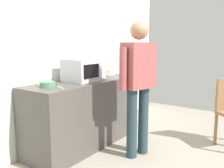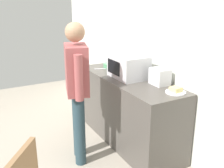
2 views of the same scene
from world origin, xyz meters
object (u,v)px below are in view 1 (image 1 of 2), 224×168
(toaster, at_px, (94,70))
(person_standing, at_px, (138,79))
(salad_bowl, at_px, (47,84))
(microwave, at_px, (83,70))
(sandwich_plate, at_px, (108,73))
(fork_utensil, at_px, (60,87))
(spoon_utensil, at_px, (38,84))

(toaster, relative_size, person_standing, 0.13)
(toaster, bearing_deg, salad_bowl, -172.70)
(microwave, height_order, salad_bowl, microwave)
(sandwich_plate, xyz_separation_m, fork_utensil, (-1.33, -0.28, -0.02))
(spoon_utensil, bearing_deg, salad_bowl, -103.02)
(salad_bowl, distance_m, spoon_utensil, 0.25)
(sandwich_plate, distance_m, spoon_utensil, 1.32)
(salad_bowl, distance_m, fork_utensil, 0.18)
(toaster, relative_size, spoon_utensil, 1.29)
(sandwich_plate, bearing_deg, microwave, -169.56)
(toaster, bearing_deg, person_standing, -107.88)
(microwave, xyz_separation_m, spoon_utensil, (-0.54, 0.28, -0.15))
(spoon_utensil, xyz_separation_m, person_standing, (0.68, -1.05, 0.07))
(salad_bowl, height_order, spoon_utensil, salad_bowl)
(sandwich_plate, xyz_separation_m, spoon_utensil, (-1.31, 0.14, -0.02))
(fork_utensil, bearing_deg, spoon_utensil, 86.68)
(fork_utensil, xyz_separation_m, spoon_utensil, (0.02, 0.41, 0.00))
(salad_bowl, xyz_separation_m, person_standing, (0.73, -0.82, 0.04))
(fork_utensil, bearing_deg, person_standing, -42.43)
(toaster, distance_m, person_standing, 1.00)
(microwave, relative_size, toaster, 2.27)
(microwave, distance_m, salad_bowl, 0.61)
(microwave, xyz_separation_m, sandwich_plate, (0.77, 0.14, -0.13))
(salad_bowl, distance_m, person_standing, 1.10)
(salad_bowl, relative_size, spoon_utensil, 1.11)
(sandwich_plate, relative_size, salad_bowl, 1.21)
(salad_bowl, bearing_deg, spoon_utensil, 76.98)
(fork_utensil, relative_size, person_standing, 0.10)
(microwave, distance_m, toaster, 0.48)
(salad_bowl, relative_size, toaster, 0.85)
(salad_bowl, xyz_separation_m, spoon_utensil, (0.06, 0.24, -0.03))
(microwave, relative_size, salad_bowl, 2.66)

